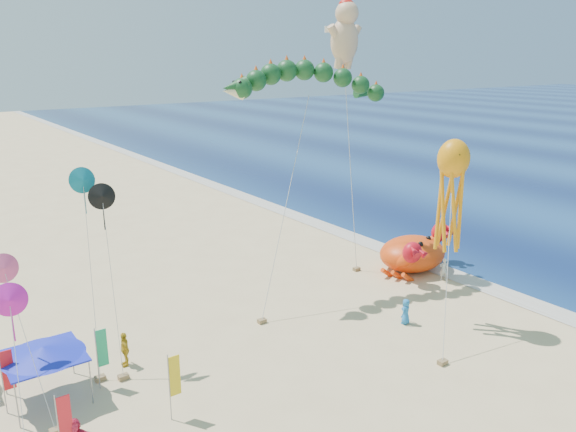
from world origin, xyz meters
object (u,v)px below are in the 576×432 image
object	(u,v)px
cherub_kite	(345,33)
canopy_blue	(43,352)
crab_inflatable	(414,252)
dragon_kite	(307,87)
octopus_kite	(451,187)

from	to	relation	value
cherub_kite	canopy_blue	size ratio (longest dim) A/B	5.21
crab_inflatable	canopy_blue	xyz separation A→B (m)	(-26.39, -1.50, 1.06)
dragon_kite	canopy_blue	size ratio (longest dim) A/B	4.02
dragon_kite	octopus_kite	bearing A→B (deg)	-72.16
dragon_kite	octopus_kite	distance (m)	11.30
dragon_kite	cherub_kite	size ratio (longest dim) A/B	0.77
cherub_kite	canopy_blue	distance (m)	27.78
dragon_kite	crab_inflatable	bearing A→B (deg)	-17.87
crab_inflatable	cherub_kite	xyz separation A→B (m)	(-3.51, 4.38, 15.67)
crab_inflatable	cherub_kite	world-z (taller)	cherub_kite
cherub_kite	crab_inflatable	bearing A→B (deg)	-51.30
dragon_kite	cherub_kite	bearing A→B (deg)	20.56
dragon_kite	cherub_kite	distance (m)	6.06
canopy_blue	octopus_kite	bearing A→B (deg)	-14.21
canopy_blue	crab_inflatable	bearing A→B (deg)	3.26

